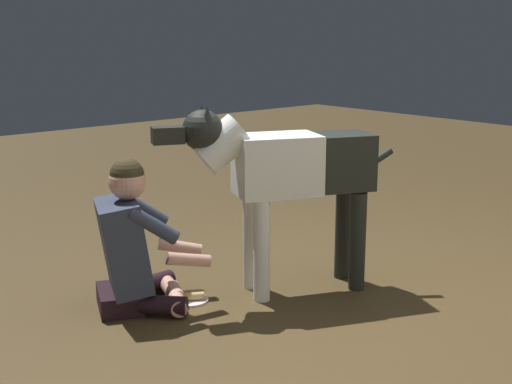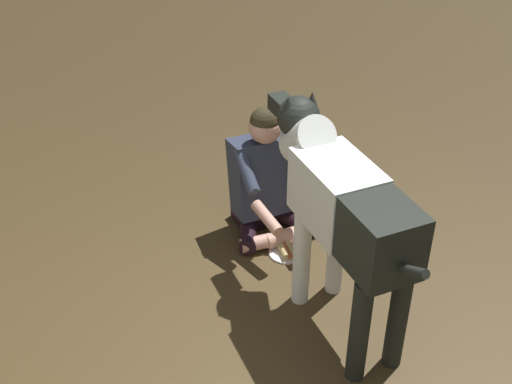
# 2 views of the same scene
# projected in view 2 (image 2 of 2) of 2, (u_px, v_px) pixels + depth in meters

# --- Properties ---
(ground_plane) EXTENTS (15.55, 15.55, 0.00)m
(ground_plane) POSITION_uv_depth(u_px,v_px,m) (318.00, 369.00, 3.37)
(ground_plane) COLOR #47361D
(person_sitting_on_floor) EXTENTS (0.71, 0.62, 0.88)m
(person_sitting_on_floor) POSITION_uv_depth(u_px,v_px,m) (266.00, 181.00, 4.21)
(person_sitting_on_floor) COLOR black
(person_sitting_on_floor) RESTS_ON ground
(large_dog) EXTENTS (1.40, 0.72, 1.16)m
(large_dog) POSITION_uv_depth(u_px,v_px,m) (341.00, 205.00, 3.29)
(large_dog) COLOR silver
(large_dog) RESTS_ON ground
(hot_dog_on_plate) EXTENTS (0.22, 0.22, 0.06)m
(hot_dog_on_plate) POSITION_uv_depth(u_px,v_px,m) (286.00, 250.00, 4.15)
(hot_dog_on_plate) COLOR white
(hot_dog_on_plate) RESTS_ON ground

